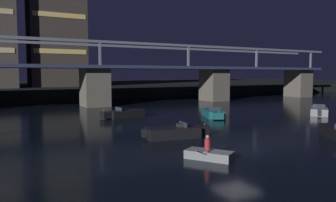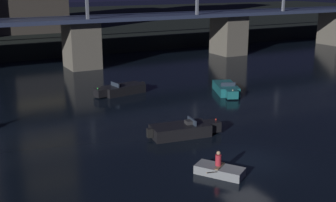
{
  "view_description": "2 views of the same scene",
  "coord_description": "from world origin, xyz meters",
  "px_view_note": "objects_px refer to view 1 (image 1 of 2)",
  "views": [
    {
      "loc": [
        -12.97,
        -15.42,
        4.73
      ],
      "look_at": [
        0.51,
        9.96,
        2.35
      ],
      "focal_mm": 34.84,
      "sensor_mm": 36.0,
      "label": 1
    },
    {
      "loc": [
        -15.14,
        -18.34,
        10.08
      ],
      "look_at": [
        -0.48,
        9.13,
        1.44
      ],
      "focal_mm": 46.2,
      "sensor_mm": 36.0,
      "label": 2
    }
  ],
  "objects_px": {
    "dinghy_with_paddler": "(209,154)",
    "river_bridge": "(95,78)",
    "speedboat_mid_right": "(124,114)",
    "speedboat_near_center": "(175,132)",
    "speedboat_mid_left": "(213,113)",
    "tower_central": "(55,1)",
    "speedboat_mid_center": "(319,111)"
  },
  "relations": [
    {
      "from": "river_bridge",
      "to": "speedboat_mid_left",
      "type": "xyz_separation_m",
      "value": [
        8.09,
        -18.39,
        -3.67
      ]
    },
    {
      "from": "tower_central",
      "to": "speedboat_mid_right",
      "type": "xyz_separation_m",
      "value": [
        0.84,
        -37.55,
        -19.18
      ]
    },
    {
      "from": "speedboat_mid_right",
      "to": "dinghy_with_paddler",
      "type": "height_order",
      "value": "dinghy_with_paddler"
    },
    {
      "from": "river_bridge",
      "to": "speedboat_near_center",
      "type": "xyz_separation_m",
      "value": [
        -1.27,
        -26.54,
        -3.67
      ]
    },
    {
      "from": "speedboat_near_center",
      "to": "speedboat_mid_left",
      "type": "relative_size",
      "value": 1.04
    },
    {
      "from": "speedboat_mid_left",
      "to": "speedboat_mid_right",
      "type": "bearing_deg",
      "value": 153.66
    },
    {
      "from": "speedboat_near_center",
      "to": "speedboat_mid_center",
      "type": "xyz_separation_m",
      "value": [
        21.71,
        4.31,
        0.0
      ]
    },
    {
      "from": "speedboat_near_center",
      "to": "speedboat_mid_left",
      "type": "bearing_deg",
      "value": 41.04
    },
    {
      "from": "speedboat_mid_right",
      "to": "speedboat_mid_left",
      "type": "bearing_deg",
      "value": -26.34
    },
    {
      "from": "dinghy_with_paddler",
      "to": "speedboat_mid_left",
      "type": "bearing_deg",
      "value": 53.35
    },
    {
      "from": "speedboat_mid_left",
      "to": "speedboat_mid_right",
      "type": "relative_size",
      "value": 0.97
    },
    {
      "from": "river_bridge",
      "to": "speedboat_mid_right",
      "type": "xyz_separation_m",
      "value": [
        -0.69,
        -14.05,
        -3.67
      ]
    },
    {
      "from": "river_bridge",
      "to": "speedboat_mid_center",
      "type": "relative_size",
      "value": 19.88
    },
    {
      "from": "river_bridge",
      "to": "tower_central",
      "type": "distance_m",
      "value": 28.2
    },
    {
      "from": "river_bridge",
      "to": "speedboat_near_center",
      "type": "relative_size",
      "value": 17.6
    },
    {
      "from": "speedboat_mid_right",
      "to": "tower_central",
      "type": "bearing_deg",
      "value": 91.28
    },
    {
      "from": "river_bridge",
      "to": "tower_central",
      "type": "xyz_separation_m",
      "value": [
        -1.52,
        23.5,
        15.5
      ]
    },
    {
      "from": "speedboat_near_center",
      "to": "speedboat_mid_right",
      "type": "bearing_deg",
      "value": 87.34
    },
    {
      "from": "river_bridge",
      "to": "speedboat_mid_center",
      "type": "xyz_separation_m",
      "value": [
        20.44,
        -22.23,
        -3.67
      ]
    },
    {
      "from": "speedboat_mid_center",
      "to": "speedboat_near_center",
      "type": "bearing_deg",
      "value": -168.76
    },
    {
      "from": "tower_central",
      "to": "speedboat_mid_center",
      "type": "height_order",
      "value": "tower_central"
    },
    {
      "from": "tower_central",
      "to": "dinghy_with_paddler",
      "type": "bearing_deg",
      "value": -91.11
    },
    {
      "from": "tower_central",
      "to": "speedboat_mid_right",
      "type": "distance_m",
      "value": 42.17
    },
    {
      "from": "river_bridge",
      "to": "tower_central",
      "type": "bearing_deg",
      "value": 93.71
    },
    {
      "from": "tower_central",
      "to": "speedboat_near_center",
      "type": "xyz_separation_m",
      "value": [
        0.25,
        -50.04,
        -19.18
      ]
    },
    {
      "from": "dinghy_with_paddler",
      "to": "tower_central",
      "type": "bearing_deg",
      "value": 88.89
    },
    {
      "from": "tower_central",
      "to": "speedboat_mid_left",
      "type": "xyz_separation_m",
      "value": [
        9.61,
        -41.9,
        -19.18
      ]
    },
    {
      "from": "dinghy_with_paddler",
      "to": "river_bridge",
      "type": "bearing_deg",
      "value": 85.44
    },
    {
      "from": "river_bridge",
      "to": "speedboat_near_center",
      "type": "bearing_deg",
      "value": -92.74
    },
    {
      "from": "speedboat_near_center",
      "to": "speedboat_mid_right",
      "type": "relative_size",
      "value": 1.0
    },
    {
      "from": "tower_central",
      "to": "speedboat_mid_center",
      "type": "xyz_separation_m",
      "value": [
        21.97,
        -45.73,
        -19.18
      ]
    },
    {
      "from": "speedboat_mid_left",
      "to": "speedboat_mid_right",
      "type": "distance_m",
      "value": 9.79
    }
  ]
}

